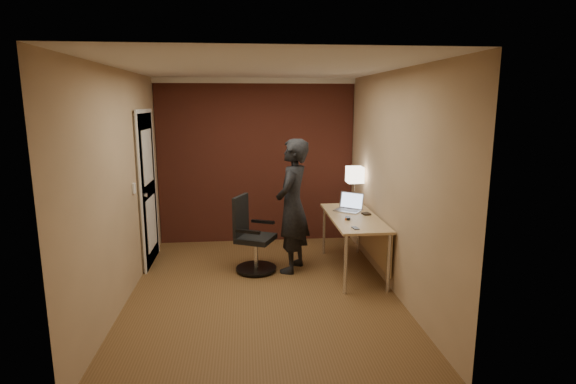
# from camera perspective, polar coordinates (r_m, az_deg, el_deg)

# --- Properties ---
(room) EXTENTS (4.00, 4.00, 4.00)m
(room) POSITION_cam_1_polar(r_m,az_deg,el_deg) (6.48, -6.36, 4.37)
(room) COLOR brown
(room) RESTS_ON ground
(desk) EXTENTS (0.60, 1.50, 0.73)m
(desk) POSITION_cam_1_polar(r_m,az_deg,el_deg) (5.79, 9.00, -4.27)
(desk) COLOR #D7AE7C
(desk) RESTS_ON ground
(desk_lamp) EXTENTS (0.22, 0.22, 0.54)m
(desk_lamp) POSITION_cam_1_polar(r_m,az_deg,el_deg) (6.33, 8.48, 2.12)
(desk_lamp) COLOR silver
(desk_lamp) RESTS_ON desk
(laptop) EXTENTS (0.42, 0.41, 0.23)m
(laptop) POSITION_cam_1_polar(r_m,az_deg,el_deg) (6.03, 7.82, -1.73)
(laptop) COLOR silver
(laptop) RESTS_ON desk
(mouse) EXTENTS (0.09, 0.11, 0.03)m
(mouse) POSITION_cam_1_polar(r_m,az_deg,el_deg) (5.57, 7.60, -3.33)
(mouse) COLOR black
(mouse) RESTS_ON desk
(phone) EXTENTS (0.08, 0.12, 0.01)m
(phone) POSITION_cam_1_polar(r_m,az_deg,el_deg) (5.20, 8.55, -4.55)
(phone) COLOR black
(phone) RESTS_ON desk
(wallet) EXTENTS (0.11, 0.12, 0.02)m
(wallet) POSITION_cam_1_polar(r_m,az_deg,el_deg) (5.85, 9.91, -2.74)
(wallet) COLOR black
(wallet) RESTS_ON desk
(office_chair) EXTENTS (0.58, 0.62, 0.96)m
(office_chair) POSITION_cam_1_polar(r_m,az_deg,el_deg) (5.80, -4.67, -5.97)
(office_chair) COLOR black
(office_chair) RESTS_ON ground
(person) EXTENTS (0.63, 0.74, 1.71)m
(person) POSITION_cam_1_polar(r_m,az_deg,el_deg) (5.69, 0.57, -1.80)
(person) COLOR black
(person) RESTS_ON ground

